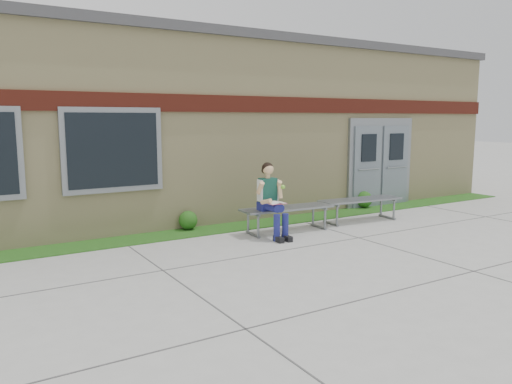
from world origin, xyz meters
TOP-DOWN VIEW (x-y plane):
  - ground at (0.00, 0.00)m, footprint 80.00×80.00m
  - grass_strip at (0.00, 2.60)m, footprint 16.00×0.80m
  - school_building at (-0.00, 5.99)m, footprint 16.20×6.22m
  - bench_left at (0.13, 1.68)m, footprint 1.99×0.68m
  - bench_right at (2.13, 1.68)m, footprint 2.01×0.72m
  - girl at (-0.40, 1.46)m, footprint 0.51×0.86m
  - shrub_mid at (-1.54, 2.85)m, footprint 0.39×0.39m
  - shrub_east at (3.37, 2.85)m, footprint 0.42×0.42m

SIDE VIEW (x-z plane):
  - ground at x=0.00m, z-range 0.00..0.00m
  - grass_strip at x=0.00m, z-range 0.00..0.02m
  - shrub_mid at x=-1.54m, z-range 0.02..0.41m
  - shrub_east at x=3.37m, z-range 0.02..0.44m
  - bench_left at x=0.13m, z-range 0.14..0.65m
  - bench_right at x=2.13m, z-range 0.14..0.65m
  - girl at x=-0.40m, z-range 0.04..1.49m
  - school_building at x=0.00m, z-range 0.00..4.20m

